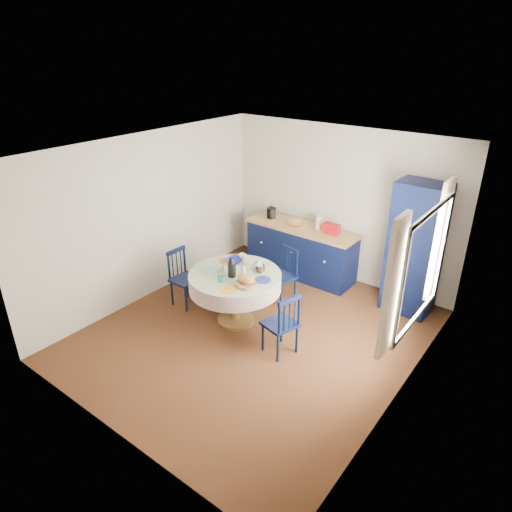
{
  "coord_description": "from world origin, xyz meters",
  "views": [
    {
      "loc": [
        3.15,
        -4.14,
        3.64
      ],
      "look_at": [
        -0.14,
        0.2,
        1.07
      ],
      "focal_mm": 32.0,
      "sensor_mm": 36.0,
      "label": 1
    }
  ],
  "objects_px": {
    "dining_table": "(236,282)",
    "chair_far": "(283,275)",
    "pantry_cabinet": "(415,249)",
    "kitchen_counter": "(301,250)",
    "chair_left": "(184,277)",
    "mug_c": "(260,269)",
    "chair_right": "(282,324)",
    "cobalt_bowl": "(235,261)",
    "mug_b": "(221,279)",
    "mug_d": "(242,257)",
    "mug_a": "(222,268)"
  },
  "relations": [
    {
      "from": "kitchen_counter",
      "to": "mug_d",
      "type": "height_order",
      "value": "kitchen_counter"
    },
    {
      "from": "dining_table",
      "to": "chair_left",
      "type": "height_order",
      "value": "dining_table"
    },
    {
      "from": "chair_left",
      "to": "pantry_cabinet",
      "type": "bearing_deg",
      "value": -54.49
    },
    {
      "from": "dining_table",
      "to": "mug_b",
      "type": "relative_size",
      "value": 13.97
    },
    {
      "from": "chair_left",
      "to": "mug_c",
      "type": "height_order",
      "value": "mug_c"
    },
    {
      "from": "mug_d",
      "to": "kitchen_counter",
      "type": "bearing_deg",
      "value": 85.4
    },
    {
      "from": "chair_far",
      "to": "pantry_cabinet",
      "type": "bearing_deg",
      "value": 43.62
    },
    {
      "from": "mug_b",
      "to": "mug_d",
      "type": "height_order",
      "value": "mug_d"
    },
    {
      "from": "chair_right",
      "to": "cobalt_bowl",
      "type": "height_order",
      "value": "chair_right"
    },
    {
      "from": "chair_right",
      "to": "cobalt_bowl",
      "type": "xyz_separation_m",
      "value": [
        -1.15,
        0.47,
        0.36
      ]
    },
    {
      "from": "dining_table",
      "to": "mug_c",
      "type": "xyz_separation_m",
      "value": [
        0.24,
        0.25,
        0.18
      ]
    },
    {
      "from": "kitchen_counter",
      "to": "cobalt_bowl",
      "type": "relative_size",
      "value": 7.89
    },
    {
      "from": "pantry_cabinet",
      "to": "chair_left",
      "type": "height_order",
      "value": "pantry_cabinet"
    },
    {
      "from": "chair_far",
      "to": "mug_b",
      "type": "distance_m",
      "value": 1.29
    },
    {
      "from": "kitchen_counter",
      "to": "chair_far",
      "type": "relative_size",
      "value": 2.3
    },
    {
      "from": "cobalt_bowl",
      "to": "mug_a",
      "type": "bearing_deg",
      "value": -84.34
    },
    {
      "from": "pantry_cabinet",
      "to": "mug_a",
      "type": "bearing_deg",
      "value": -134.82
    },
    {
      "from": "kitchen_counter",
      "to": "cobalt_bowl",
      "type": "distance_m",
      "value": 1.6
    },
    {
      "from": "chair_right",
      "to": "mug_b",
      "type": "relative_size",
      "value": 9.58
    },
    {
      "from": "mug_a",
      "to": "mug_c",
      "type": "height_order",
      "value": "mug_c"
    },
    {
      "from": "chair_right",
      "to": "cobalt_bowl",
      "type": "bearing_deg",
      "value": -97.17
    },
    {
      "from": "dining_table",
      "to": "chair_far",
      "type": "xyz_separation_m",
      "value": [
        0.17,
        0.93,
        -0.22
      ]
    },
    {
      "from": "pantry_cabinet",
      "to": "chair_left",
      "type": "distance_m",
      "value": 3.37
    },
    {
      "from": "mug_b",
      "to": "cobalt_bowl",
      "type": "distance_m",
      "value": 0.6
    },
    {
      "from": "dining_table",
      "to": "mug_c",
      "type": "relative_size",
      "value": 9.3
    },
    {
      "from": "chair_left",
      "to": "chair_right",
      "type": "distance_m",
      "value": 1.87
    },
    {
      "from": "pantry_cabinet",
      "to": "mug_b",
      "type": "distance_m",
      "value": 2.78
    },
    {
      "from": "cobalt_bowl",
      "to": "mug_d",
      "type": "bearing_deg",
      "value": 75.44
    },
    {
      "from": "kitchen_counter",
      "to": "chair_left",
      "type": "height_order",
      "value": "kitchen_counter"
    },
    {
      "from": "kitchen_counter",
      "to": "dining_table",
      "type": "distance_m",
      "value": 1.84
    },
    {
      "from": "chair_far",
      "to": "kitchen_counter",
      "type": "bearing_deg",
      "value": 120.72
    },
    {
      "from": "mug_a",
      "to": "mug_b",
      "type": "xyz_separation_m",
      "value": [
        0.19,
        -0.24,
        -0.0
      ]
    },
    {
      "from": "mug_b",
      "to": "mug_d",
      "type": "bearing_deg",
      "value": 105.08
    },
    {
      "from": "mug_b",
      "to": "cobalt_bowl",
      "type": "height_order",
      "value": "mug_b"
    },
    {
      "from": "dining_table",
      "to": "chair_right",
      "type": "xyz_separation_m",
      "value": [
        0.91,
        -0.2,
        -0.21
      ]
    },
    {
      "from": "pantry_cabinet",
      "to": "chair_far",
      "type": "distance_m",
      "value": 1.93
    },
    {
      "from": "chair_far",
      "to": "chair_right",
      "type": "distance_m",
      "value": 1.35
    },
    {
      "from": "pantry_cabinet",
      "to": "mug_a",
      "type": "height_order",
      "value": "pantry_cabinet"
    },
    {
      "from": "mug_b",
      "to": "kitchen_counter",
      "type": "bearing_deg",
      "value": 91.95
    },
    {
      "from": "kitchen_counter",
      "to": "pantry_cabinet",
      "type": "height_order",
      "value": "pantry_cabinet"
    },
    {
      "from": "dining_table",
      "to": "chair_right",
      "type": "relative_size",
      "value": 1.46
    },
    {
      "from": "mug_d",
      "to": "dining_table",
      "type": "bearing_deg",
      "value": -63.91
    },
    {
      "from": "kitchen_counter",
      "to": "mug_c",
      "type": "distance_m",
      "value": 1.65
    },
    {
      "from": "chair_left",
      "to": "mug_d",
      "type": "bearing_deg",
      "value": -57.09
    },
    {
      "from": "kitchen_counter",
      "to": "cobalt_bowl",
      "type": "bearing_deg",
      "value": -94.65
    },
    {
      "from": "chair_far",
      "to": "cobalt_bowl",
      "type": "distance_m",
      "value": 0.86
    },
    {
      "from": "dining_table",
      "to": "chair_far",
      "type": "height_order",
      "value": "dining_table"
    },
    {
      "from": "cobalt_bowl",
      "to": "chair_left",
      "type": "bearing_deg",
      "value": -155.0
    },
    {
      "from": "kitchen_counter",
      "to": "mug_a",
      "type": "distance_m",
      "value": 1.91
    },
    {
      "from": "chair_right",
      "to": "pantry_cabinet",
      "type": "bearing_deg",
      "value": 171.59
    }
  ]
}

